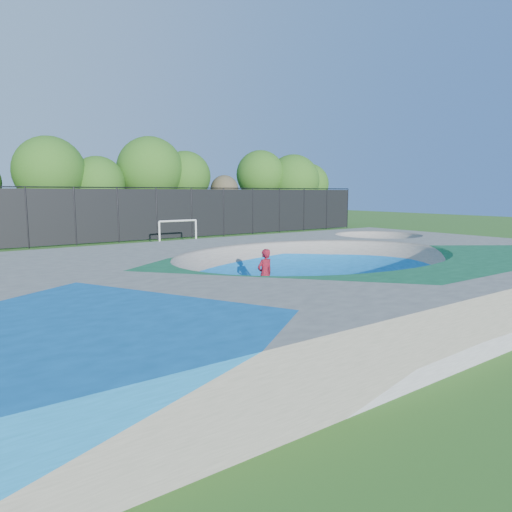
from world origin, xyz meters
The scene contains 7 objects.
ground centered at (0.00, 0.00, 0.00)m, with size 120.00×120.00×0.00m, color #2E601A.
skate_deck centered at (0.00, 0.00, 0.75)m, with size 22.00×14.00×1.50m, color gray.
skater centered at (-1.99, 0.54, 0.87)m, with size 0.63×0.42×1.74m, color red.
skateboard centered at (-1.99, 0.54, 0.03)m, with size 0.78×0.22×0.05m, color black.
soccer_goal centered at (2.21, 15.77, 1.27)m, with size 2.79×0.12×1.84m.
fence centered at (0.00, 21.00, 2.10)m, with size 48.09×0.09×4.04m.
treeline centered at (-2.11, 25.95, 5.08)m, with size 52.38×6.97×8.36m.
Camera 1 is at (-11.24, -11.79, 3.65)m, focal length 32.00 mm.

